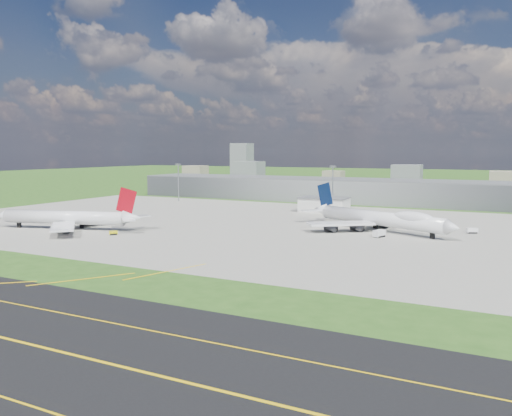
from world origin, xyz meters
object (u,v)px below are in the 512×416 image
at_px(airliner_red_twin, 69,218).
at_px(van_white_near, 379,234).
at_px(tug_yellow, 113,233).
at_px(van_white_far, 472,231).
at_px(airliner_blue_quad, 380,219).

xyz_separation_m(airliner_red_twin, van_white_near, (126.50, 40.01, -3.65)).
bearing_deg(tug_yellow, van_white_far, -19.01).
relative_size(airliner_red_twin, van_white_near, 11.11).
bearing_deg(tug_yellow, van_white_near, -23.31).
xyz_separation_m(airliner_red_twin, van_white_far, (159.29, 66.37, -3.90)).
bearing_deg(van_white_far, airliner_red_twin, 178.55).
xyz_separation_m(tug_yellow, van_white_near, (99.06, 42.89, 0.54)).
relative_size(airliner_blue_quad, van_white_near, 11.48).
height_order(airliner_blue_quad, van_white_far, airliner_blue_quad).
distance_m(airliner_blue_quad, van_white_near, 16.72).
xyz_separation_m(airliner_blue_quad, van_white_near, (3.17, -15.91, -4.04)).
xyz_separation_m(airliner_red_twin, airliner_blue_quad, (123.33, 55.92, 0.39)).
bearing_deg(van_white_far, airliner_blue_quad, 172.13).
distance_m(airliner_red_twin, tug_yellow, 27.90).
height_order(airliner_blue_quad, van_white_near, airliner_blue_quad).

